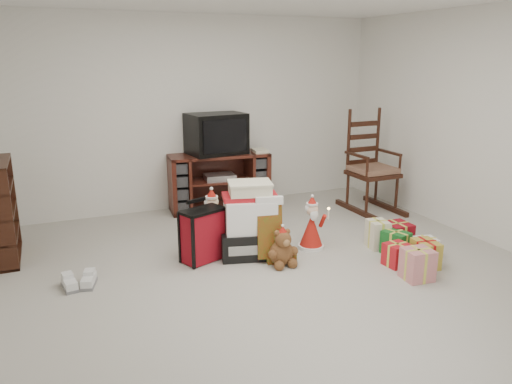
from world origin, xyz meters
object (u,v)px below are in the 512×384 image
santa_figurine (311,228)px  crt_television (216,134)px  gift_cluster (405,247)px  mrs_claus_figurine (212,223)px  tv_stand (219,181)px  gift_pile (250,224)px  bookshelf (0,213)px  rocking_chair (370,175)px  sneaker_pair (79,282)px  teddy_bear (282,250)px  red_suitcase (203,235)px

santa_figurine → crt_television: (-0.44, 1.76, 0.79)m
santa_figurine → gift_cluster: bearing=-40.5°
mrs_claus_figurine → crt_television: crt_television is taller
tv_stand → gift_pile: bearing=-93.1°
bookshelf → crt_television: (2.53, 0.80, 0.52)m
rocking_chair → santa_figurine: size_ratio=2.39×
santa_figurine → sneaker_pair: santa_figurine is taller
gift_cluster → crt_television: bearing=116.1°
mrs_claus_figurine → gift_pile: bearing=-58.3°
santa_figurine → tv_stand: bearing=103.8°
tv_stand → sneaker_pair: tv_stand is taller
tv_stand → gift_pile: gift_pile is taller
tv_stand → crt_television: size_ratio=1.73×
teddy_bear → sneaker_pair: (-1.86, 0.27, -0.11)m
red_suitcase → mrs_claus_figurine: bearing=39.2°
sneaker_pair → crt_television: crt_television is taller
rocking_chair → santa_figurine: rocking_chair is taller
crt_television → rocking_chair: bearing=-31.9°
gift_pile → sneaker_pair: size_ratio=2.35×
rocking_chair → red_suitcase: (-2.54, -0.82, -0.20)m
red_suitcase → santa_figurine: red_suitcase is taller
red_suitcase → gift_pile: bearing=-25.9°
rocking_chair → bookshelf: bearing=178.5°
sneaker_pair → teddy_bear: bearing=-7.2°
tv_stand → red_suitcase: size_ratio=2.14×
mrs_claus_figurine → gift_cluster: bearing=-34.2°
rocking_chair → santa_figurine: 1.69m
gift_pile → sneaker_pair: bearing=-162.2°
mrs_claus_figurine → gift_cluster: mrs_claus_figurine is taller
gift_pile → crt_television: size_ratio=0.98×
rocking_chair → sneaker_pair: size_ratio=4.28×
tv_stand → santa_figurine: tv_stand is taller
rocking_chair → sneaker_pair: bearing=-166.7°
bookshelf → sneaker_pair: (0.63, -0.98, -0.44)m
gift_cluster → rocking_chair: bearing=67.0°
gift_pile → gift_cluster: 1.57m
red_suitcase → bookshelf: bearing=134.0°
gift_pile → gift_cluster: bearing=-12.1°
red_suitcase → mrs_claus_figurine: size_ratio=1.00×
santa_figurine → sneaker_pair: size_ratio=1.80×
crt_television → gift_pile: bearing=-105.3°
bookshelf → gift_pile: size_ratio=1.33×
tv_stand → sneaker_pair: bearing=-132.3°
tv_stand → red_suitcase: tv_stand is taller
tv_stand → mrs_claus_figurine: bearing=-107.1°
mrs_claus_figurine → sneaker_pair: (-1.41, -0.52, -0.20)m
sneaker_pair → gift_pile: bearing=4.2°
red_suitcase → teddy_bear: red_suitcase is taller
sneaker_pair → tv_stand: bearing=43.4°
tv_stand → crt_television: crt_television is taller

